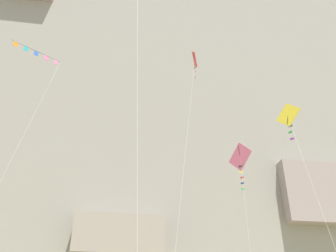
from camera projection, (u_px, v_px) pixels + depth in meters
The scene contains 5 objects.
cliff_face at pixel (125, 105), 71.06m from camera, with size 180.00×27.71×80.89m.
kite_banner_far_right at pixel (33, 64), 38.60m from camera, with size 4.69×7.00×28.46m.
kite_diamond_low_left at pixel (194, 71), 31.11m from camera, with size 3.25×3.26×23.41m.
kite_diamond_upper_mid at pixel (290, 121), 18.86m from camera, with size 1.31×2.21×12.74m.
kite_diamond_upper_right at pixel (240, 160), 31.35m from camera, with size 1.44×2.90×16.38m.
Camera 1 is at (-1.29, -3.27, 2.02)m, focal length 40.11 mm.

